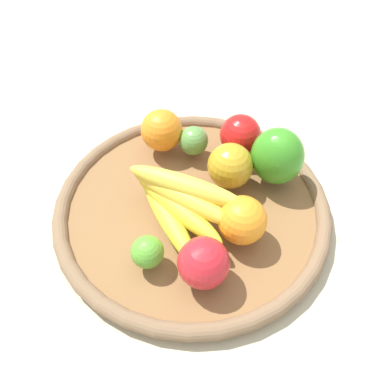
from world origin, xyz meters
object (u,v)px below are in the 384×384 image
object	(u,v)px
apple_0	(204,263)
bell_pepper	(277,156)
banana_bunch	(178,202)
lime_0	(196,141)
orange_1	(162,130)
apple_1	(230,166)
lime_1	(147,252)
orange_0	(242,220)
apple_2	(240,135)

from	to	relation	value
apple_0	bell_pepper	bearing A→B (deg)	-31.50
banana_bunch	bell_pepper	xyz separation A→B (m)	(0.08, -0.15, 0.01)
lime_0	orange_1	distance (m)	0.06
lime_0	apple_1	size ratio (longest dim) A/B	0.69
apple_0	lime_1	bearing A→B (deg)	73.86
lime_0	bell_pepper	bearing A→B (deg)	-114.76
apple_0	orange_1	world-z (taller)	orange_1
lime_0	apple_1	bearing A→B (deg)	-141.74
apple_1	orange_1	distance (m)	0.14
lime_1	banana_bunch	bearing A→B (deg)	-26.45
bell_pepper	apple_1	world-z (taller)	bell_pepper
orange_0	lime_0	bearing A→B (deg)	21.22
orange_0	bell_pepper	distance (m)	0.13
apple_2	apple_0	distance (m)	0.25
orange_1	apple_2	bearing A→B (deg)	-93.24
orange_0	lime_1	world-z (taller)	orange_0
orange_0	lime_1	distance (m)	0.14
bell_pepper	apple_0	size ratio (longest dim) A/B	1.39
apple_2	orange_1	xyz separation A→B (m)	(0.01, 0.13, 0.00)
orange_0	banana_bunch	size ratio (longest dim) A/B	0.39
apple_2	apple_1	distance (m)	0.08
apple_1	orange_1	bearing A→B (deg)	53.96
banana_bunch	orange_1	bearing A→B (deg)	12.68
orange_0	lime_1	bearing A→B (deg)	110.15
lime_0	lime_1	size ratio (longest dim) A/B	1.09
orange_0	apple_0	size ratio (longest dim) A/B	1.02
bell_pepper	orange_1	bearing A→B (deg)	8.58
banana_bunch	apple_0	world-z (taller)	banana_bunch
lime_0	lime_1	world-z (taller)	lime_0
lime_0	apple_0	world-z (taller)	apple_0
apple_2	banana_bunch	world-z (taller)	banana_bunch
lime_1	lime_0	bearing A→B (deg)	-15.41
apple_2	orange_1	distance (m)	0.13
orange_1	apple_0	bearing A→B (deg)	-164.16
bell_pepper	orange_0	bearing A→B (deg)	92.35
lime_0	orange_0	xyz separation A→B (m)	(-0.17, -0.07, 0.01)
banana_bunch	apple_0	xyz separation A→B (m)	(-0.10, -0.04, -0.00)
banana_bunch	bell_pepper	bearing A→B (deg)	-60.16
apple_2	bell_pepper	bearing A→B (deg)	-140.64
apple_2	orange_0	bearing A→B (deg)	177.73
apple_0	apple_1	world-z (taller)	apple_1
banana_bunch	orange_0	bearing A→B (deg)	-107.94
apple_2	banana_bunch	xyz separation A→B (m)	(-0.15, 0.10, 0.00)
apple_2	lime_0	bearing A→B (deg)	94.09
orange_0	banana_bunch	world-z (taller)	banana_bunch
lime_0	apple_0	bearing A→B (deg)	-176.65
lime_1	apple_1	bearing A→B (deg)	-37.33
apple_2	banana_bunch	distance (m)	0.18
banana_bunch	bell_pepper	world-z (taller)	bell_pepper
orange_0	apple_0	distance (m)	0.09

